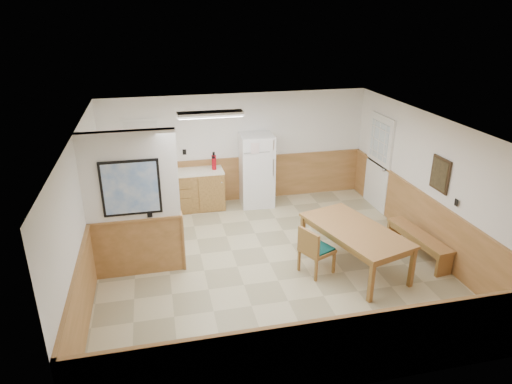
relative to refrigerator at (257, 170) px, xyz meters
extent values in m
plane|color=#C5B88D|center=(-0.37, -2.63, -0.82)|extent=(6.00, 6.00, 0.00)
cube|color=white|center=(-0.37, -2.63, 1.68)|extent=(6.00, 6.00, 0.02)
cube|color=white|center=(-0.37, 0.37, 0.43)|extent=(6.00, 0.02, 2.50)
cube|color=white|center=(2.63, -2.63, 0.43)|extent=(0.02, 6.00, 2.50)
cube|color=white|center=(-3.37, -2.63, 0.43)|extent=(0.02, 6.00, 2.50)
cube|color=#B88049|center=(-0.37, 0.35, -0.32)|extent=(6.00, 0.04, 1.00)
cube|color=#B88049|center=(2.61, -2.63, -0.32)|extent=(0.04, 6.00, 1.00)
cube|color=#B88049|center=(-3.35, -2.63, -0.32)|extent=(0.04, 6.00, 1.00)
cube|color=white|center=(-2.62, -2.43, 0.93)|extent=(1.50, 0.15, 1.50)
cube|color=#B88049|center=(-2.62, -2.43, -0.32)|extent=(1.50, 0.17, 1.00)
cube|color=black|center=(-2.62, -2.52, 0.78)|extent=(0.92, 0.03, 0.92)
cube|color=white|center=(-2.62, -2.54, 0.78)|extent=(0.84, 0.01, 0.84)
cube|color=#B0823E|center=(-1.47, 0.05, -0.39)|extent=(1.40, 0.60, 0.86)
cube|color=#B0823E|center=(-2.94, 0.05, -0.39)|extent=(0.06, 0.60, 0.86)
cube|color=#B0823E|center=(-2.20, 0.05, -0.39)|extent=(0.06, 0.60, 0.86)
cube|color=white|center=(-1.87, 0.05, 0.06)|extent=(2.20, 0.60, 0.04)
cube|color=white|center=(-1.87, 0.35, 0.13)|extent=(2.20, 0.02, 0.10)
cube|color=white|center=(2.60, -0.73, 0.20)|extent=(0.05, 1.02, 2.15)
cube|color=white|center=(2.59, -0.73, 0.20)|extent=(0.04, 0.90, 2.05)
cube|color=silver|center=(2.57, -0.73, 0.73)|extent=(0.02, 0.76, 0.80)
cube|color=white|center=(-2.47, 0.35, 0.73)|extent=(0.80, 0.03, 1.00)
cube|color=white|center=(-2.47, 0.34, 0.73)|extent=(0.70, 0.01, 0.90)
cube|color=#312313|center=(2.60, -2.93, 0.73)|extent=(0.03, 0.50, 0.60)
cube|color=black|center=(2.58, -2.93, 0.73)|extent=(0.01, 0.42, 0.52)
cube|color=white|center=(-1.17, -1.33, 1.63)|extent=(1.20, 0.30, 0.08)
cube|color=white|center=(-1.17, -1.33, 1.58)|extent=(1.15, 0.25, 0.01)
cube|color=white|center=(0.00, 0.00, 0.00)|extent=(0.76, 0.73, 1.65)
cube|color=silver|center=(0.29, -0.36, 0.67)|extent=(0.03, 0.02, 0.21)
cube|color=silver|center=(0.29, -0.36, 0.16)|extent=(0.03, 0.02, 0.39)
cube|color=#AD6B3F|center=(1.02, -3.08, -0.10)|extent=(1.49, 2.16, 0.05)
cube|color=#AD6B3F|center=(1.02, -3.08, -0.17)|extent=(1.37, 2.04, 0.10)
cube|color=#AD6B3F|center=(0.86, -4.09, -0.47)|extent=(0.09, 0.09, 0.70)
cube|color=#AD6B3F|center=(0.34, -2.31, -0.47)|extent=(0.09, 0.09, 0.70)
cube|color=#AD6B3F|center=(1.69, -3.85, -0.47)|extent=(0.09, 0.09, 0.70)
cube|color=#AD6B3F|center=(1.17, -2.07, -0.47)|extent=(0.09, 0.09, 0.70)
cube|color=#AD6B3F|center=(2.33, -2.98, -0.40)|extent=(0.50, 1.54, 0.05)
cube|color=#AD6B3F|center=(2.33, -3.69, -0.62)|extent=(0.31, 0.10, 0.40)
cube|color=#AD6B3F|center=(2.33, -2.28, -0.62)|extent=(0.31, 0.10, 0.40)
cube|color=#AD6B3F|center=(0.34, -3.09, -0.40)|extent=(0.63, 0.63, 0.06)
cube|color=#0D443D|center=(0.34, -3.09, -0.36)|extent=(0.58, 0.58, 0.03)
cube|color=#AD6B3F|center=(0.15, -3.18, -0.17)|extent=(0.24, 0.46, 0.40)
cube|color=#0D443D|center=(-0.04, -3.26, -0.17)|extent=(0.19, 0.39, 0.34)
cube|color=#AD6B3F|center=(0.24, -3.37, -0.63)|extent=(0.05, 0.05, 0.39)
cube|color=#AD6B3F|center=(0.06, -2.98, -0.63)|extent=(0.05, 0.05, 0.39)
cube|color=#AD6B3F|center=(0.62, -3.19, -0.63)|extent=(0.05, 0.05, 0.39)
cube|color=#AD6B3F|center=(0.44, -2.81, -0.63)|extent=(0.05, 0.05, 0.39)
cylinder|color=#AB0915|center=(-0.96, 0.04, 0.24)|extent=(0.12, 0.12, 0.33)
cylinder|color=black|center=(-0.96, 0.04, 0.44)|extent=(0.05, 0.05, 0.07)
cylinder|color=#1A933C|center=(-2.46, 0.01, 0.18)|extent=(0.08, 0.08, 0.20)
camera|label=1|loc=(-2.18, -9.47, 3.44)|focal=32.00mm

